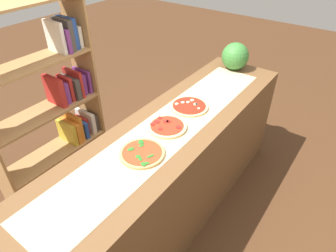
{
  "coord_description": "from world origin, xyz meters",
  "views": [
    {
      "loc": [
        -1.28,
        -0.93,
        2.06
      ],
      "look_at": [
        0.0,
        0.0,
        0.92
      ],
      "focal_mm": 31.32,
      "sensor_mm": 36.0,
      "label": 1
    }
  ],
  "objects": [
    {
      "name": "pizza_mushroom_2",
      "position": [
        0.3,
        0.03,
        0.91
      ],
      "size": [
        0.28,
        0.28,
        0.02
      ],
      "color": "#E5C17F",
      "rests_on": "parchment_paper"
    },
    {
      "name": "ground_plane",
      "position": [
        0.0,
        0.0,
        0.0
      ],
      "size": [
        12.0,
        12.0,
        0.0
      ],
      "primitive_type": "plane",
      "color": "#4C2D19"
    },
    {
      "name": "pizza_pepperoni_1",
      "position": [
        0.0,
        0.01,
        0.91
      ],
      "size": [
        0.26,
        0.26,
        0.02
      ],
      "color": "#E5C17F",
      "rests_on": "parchment_paper"
    },
    {
      "name": "watermelon",
      "position": [
        1.12,
        0.06,
        1.02
      ],
      "size": [
        0.24,
        0.24,
        0.24
      ],
      "primitive_type": "sphere",
      "color": "#387A33",
      "rests_on": "counter"
    },
    {
      "name": "counter",
      "position": [
        0.0,
        0.0,
        0.45
      ],
      "size": [
        2.56,
        0.62,
        0.9
      ],
      "primitive_type": "cube",
      "color": "brown",
      "rests_on": "ground_plane"
    },
    {
      "name": "bookshelf",
      "position": [
        -0.17,
        0.98,
        0.74
      ],
      "size": [
        0.93,
        0.29,
        1.62
      ],
      "color": "#A87A47",
      "rests_on": "ground_plane"
    },
    {
      "name": "parchment_paper",
      "position": [
        0.0,
        0.0,
        0.9
      ],
      "size": [
        2.13,
        0.37,
        0.0
      ],
      "primitive_type": "cube",
      "color": "tan",
      "rests_on": "counter"
    },
    {
      "name": "pizza_spinach_0",
      "position": [
        -0.3,
        -0.03,
        0.91
      ],
      "size": [
        0.27,
        0.27,
        0.02
      ],
      "color": "tan",
      "rests_on": "parchment_paper"
    }
  ]
}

